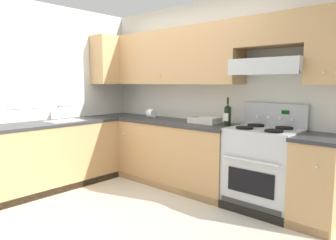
# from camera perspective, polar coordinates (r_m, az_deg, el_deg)

# --- Properties ---
(ground_plane) EXTENTS (7.04, 7.04, 0.00)m
(ground_plane) POSITION_cam_1_polar(r_m,az_deg,el_deg) (3.71, -10.95, -16.14)
(ground_plane) COLOR beige
(wall_back) EXTENTS (4.68, 0.57, 2.55)m
(wall_back) POSITION_cam_1_polar(r_m,az_deg,el_deg) (4.28, 8.59, 7.25)
(wall_back) COLOR silver
(wall_back) RESTS_ON ground_plane
(wall_left) EXTENTS (0.47, 4.00, 2.55)m
(wall_left) POSITION_cam_1_polar(r_m,az_deg,el_deg) (4.90, -20.54, 5.24)
(wall_left) COLOR silver
(wall_left) RESTS_ON ground_plane
(counter_back_run) EXTENTS (3.60, 0.65, 0.91)m
(counter_back_run) POSITION_cam_1_polar(r_m,az_deg,el_deg) (4.40, 1.95, -6.19)
(counter_back_run) COLOR tan
(counter_back_run) RESTS_ON ground_plane
(counter_left_run) EXTENTS (0.63, 1.91, 1.13)m
(counter_left_run) POSITION_cam_1_polar(r_m,az_deg,el_deg) (4.59, -20.57, -5.97)
(counter_left_run) COLOR tan
(counter_left_run) RESTS_ON ground_plane
(stove) EXTENTS (0.76, 0.62, 1.20)m
(stove) POSITION_cam_1_polar(r_m,az_deg,el_deg) (3.75, 16.89, -8.34)
(stove) COLOR #B7BABC
(stove) RESTS_ON ground_plane
(wine_bottle) EXTENTS (0.08, 0.09, 0.35)m
(wine_bottle) POSITION_cam_1_polar(r_m,az_deg,el_deg) (3.96, 10.79, 0.99)
(wine_bottle) COLOR black
(wine_bottle) RESTS_ON counter_back_run
(bowl) EXTENTS (0.40, 0.24, 0.08)m
(bowl) POSITION_cam_1_polar(r_m,az_deg,el_deg) (4.15, 6.65, -0.21)
(bowl) COLOR beige
(bowl) RESTS_ON counter_back_run
(paper_towel_roll) EXTENTS (0.11, 0.13, 0.13)m
(paper_towel_roll) POSITION_cam_1_polar(r_m,az_deg,el_deg) (4.78, -3.05, 1.22)
(paper_towel_roll) COLOR white
(paper_towel_roll) RESTS_ON counter_back_run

